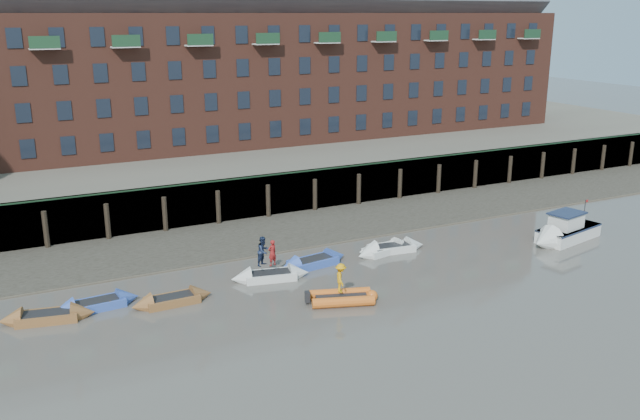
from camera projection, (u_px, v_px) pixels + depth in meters
ground at (401, 339)px, 32.77m from camera, size 220.00×220.00×0.00m
foreshore at (263, 235)px, 48.23m from camera, size 110.00×8.00×0.50m
mud_band at (282, 249)px, 45.31m from camera, size 110.00×1.60×0.10m
river_wall at (241, 199)px, 51.55m from camera, size 110.00×1.23×3.30m
bank_terrace at (190, 164)px, 63.24m from camera, size 110.00×28.00×3.20m
apartment_terrace at (181, 40)px, 60.95m from camera, size 80.60×15.56×20.98m
rowboat_0 at (47, 317)px, 34.67m from camera, size 4.85×2.26×1.36m
rowboat_1 at (97, 304)px, 36.16m from camera, size 4.62×1.63×1.32m
rowboat_2 at (172, 300)px, 36.73m from camera, size 4.46×1.38×1.29m
rowboat_3 at (270, 276)px, 40.07m from camera, size 4.84×2.28×1.35m
rowboat_4 at (313, 262)px, 42.24m from camera, size 4.95×2.05×1.39m
rowboat_5 at (384, 250)px, 44.53m from camera, size 4.58×2.12×1.28m
rowboat_6 at (392, 248)px, 44.78m from camera, size 4.78×1.90×1.35m
rib_tender at (344, 297)px, 36.92m from camera, size 3.81×2.73×0.64m
motor_launch at (560, 233)px, 46.45m from camera, size 6.59×3.35×2.60m
person_rower_a at (272, 253)px, 39.63m from camera, size 0.66×0.53×1.57m
person_rower_b at (263, 251)px, 39.62m from camera, size 1.09×1.03×1.78m
person_rib_crew at (341, 278)px, 36.62m from camera, size 0.94×1.20×1.63m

